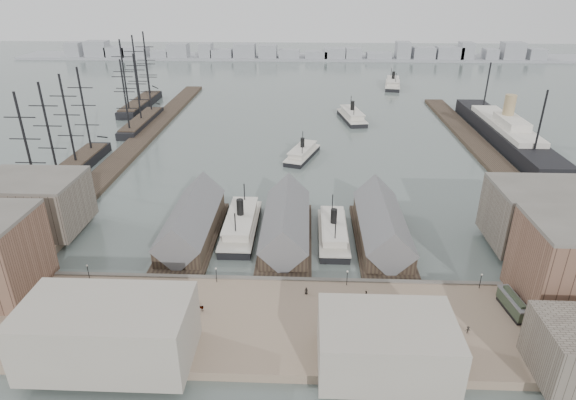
{
  "coord_description": "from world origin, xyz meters",
  "views": [
    {
      "loc": [
        5.3,
        -99.1,
        66.43
      ],
      "look_at": [
        0.0,
        30.0,
        6.0
      ],
      "focal_mm": 30.0,
      "sensor_mm": 36.0,
      "label": 1
    }
  ],
  "objects_px": {
    "ferry_docked_west": "(241,224)",
    "horse_cart_right": "(386,317)",
    "horse_cart_left": "(147,297)",
    "horse_cart_center": "(196,308)",
    "ocean_steamer": "(505,131)",
    "tram": "(513,305)"
  },
  "relations": [
    {
      "from": "horse_cart_left",
      "to": "horse_cart_center",
      "type": "xyz_separation_m",
      "value": [
        11.54,
        -3.59,
        0.01
      ]
    },
    {
      "from": "ocean_steamer",
      "to": "horse_cart_right",
      "type": "bearing_deg",
      "value": -118.71
    },
    {
      "from": "ocean_steamer",
      "to": "horse_cart_center",
      "type": "xyz_separation_m",
      "value": [
        -109.49,
        -126.21,
        -1.61
      ]
    },
    {
      "from": "ocean_steamer",
      "to": "ferry_docked_west",
      "type": "bearing_deg",
      "value": -140.17
    },
    {
      "from": "ocean_steamer",
      "to": "horse_cart_left",
      "type": "distance_m",
      "value": 172.29
    },
    {
      "from": "ferry_docked_west",
      "to": "horse_cart_right",
      "type": "distance_m",
      "value": 53.16
    },
    {
      "from": "horse_cart_left",
      "to": "horse_cart_right",
      "type": "height_order",
      "value": "horse_cart_right"
    },
    {
      "from": "horse_cart_left",
      "to": "horse_cart_right",
      "type": "relative_size",
      "value": 1.0
    },
    {
      "from": "tram",
      "to": "horse_cart_right",
      "type": "bearing_deg",
      "value": -179.0
    },
    {
      "from": "ferry_docked_west",
      "to": "horse_cart_right",
      "type": "relative_size",
      "value": 6.38
    },
    {
      "from": "ferry_docked_west",
      "to": "tram",
      "type": "height_order",
      "value": "ferry_docked_west"
    },
    {
      "from": "ocean_steamer",
      "to": "tram",
      "type": "distance_m",
      "value": 130.75
    },
    {
      "from": "horse_cart_left",
      "to": "horse_cart_center",
      "type": "height_order",
      "value": "horse_cart_center"
    },
    {
      "from": "horse_cart_center",
      "to": "ocean_steamer",
      "type": "bearing_deg",
      "value": -29.96
    },
    {
      "from": "horse_cart_center",
      "to": "horse_cart_right",
      "type": "relative_size",
      "value": 1.04
    },
    {
      "from": "ferry_docked_west",
      "to": "horse_cart_left",
      "type": "xyz_separation_m",
      "value": [
        -16.03,
        -35.03,
        0.25
      ]
    },
    {
      "from": "ocean_steamer",
      "to": "horse_cart_left",
      "type": "bearing_deg",
      "value": -134.63
    },
    {
      "from": "ocean_steamer",
      "to": "horse_cart_right",
      "type": "distance_m",
      "value": 145.29
    },
    {
      "from": "ocean_steamer",
      "to": "tram",
      "type": "bearing_deg",
      "value": -109.15
    },
    {
      "from": "tram",
      "to": "horse_cart_right",
      "type": "xyz_separation_m",
      "value": [
        -26.9,
        -3.91,
        -0.98
      ]
    },
    {
      "from": "ferry_docked_west",
      "to": "horse_cart_center",
      "type": "height_order",
      "value": "ferry_docked_west"
    },
    {
      "from": "ferry_docked_west",
      "to": "horse_cart_center",
      "type": "bearing_deg",
      "value": -96.63
    }
  ]
}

